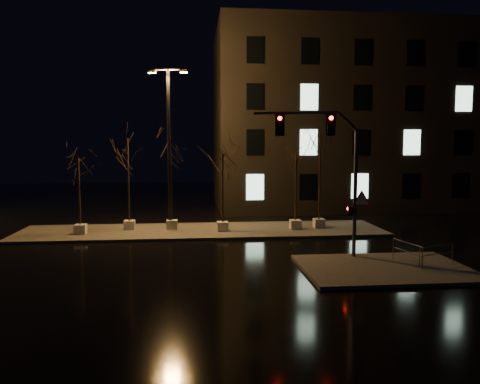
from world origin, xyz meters
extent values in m
plane|color=black|center=(0.00, 0.00, 0.00)|extent=(90.00, 90.00, 0.00)
cube|color=#423F3B|center=(0.00, 6.00, 0.07)|extent=(22.00, 5.00, 0.15)
cube|color=#423F3B|center=(7.50, -3.50, 0.07)|extent=(7.00, 5.00, 0.15)
cube|color=black|center=(14.00, 18.00, 7.50)|extent=(25.00, 12.00, 15.00)
cube|color=silver|center=(-7.10, 5.43, 0.43)|extent=(0.65, 0.65, 0.55)
cylinder|color=black|center=(-7.10, 5.43, 2.63)|extent=(0.11, 0.11, 3.87)
cube|color=silver|center=(-4.46, 6.59, 0.43)|extent=(0.65, 0.65, 0.55)
cylinder|color=black|center=(-4.46, 6.59, 3.21)|extent=(0.11, 0.11, 5.01)
cube|color=silver|center=(-1.88, 6.49, 0.43)|extent=(0.65, 0.65, 0.55)
cylinder|color=black|center=(-1.88, 6.49, 2.86)|extent=(0.11, 0.11, 4.33)
cube|color=silver|center=(1.19, 5.53, 0.43)|extent=(0.65, 0.65, 0.55)
cylinder|color=black|center=(1.19, 5.53, 2.74)|extent=(0.11, 0.11, 4.08)
cube|color=silver|center=(5.69, 5.79, 0.43)|extent=(0.65, 0.65, 0.55)
cylinder|color=black|center=(5.69, 5.79, 2.75)|extent=(0.11, 0.11, 4.11)
cube|color=silver|center=(7.27, 6.13, 0.43)|extent=(0.65, 0.65, 0.55)
cylinder|color=black|center=(7.27, 6.13, 3.34)|extent=(0.11, 0.11, 5.28)
cylinder|color=#53565A|center=(6.84, -1.50, 3.04)|extent=(0.17, 0.17, 5.78)
cylinder|color=#53565A|center=(4.16, -0.91, 6.74)|extent=(3.79, 0.96, 0.13)
cube|color=black|center=(5.71, -1.25, 6.21)|extent=(0.33, 0.27, 0.87)
cube|color=black|center=(3.45, -0.75, 6.21)|extent=(0.33, 0.27, 0.87)
cube|color=black|center=(6.63, -1.45, 2.27)|extent=(0.24, 0.22, 0.43)
cone|color=red|center=(7.11, -1.61, 2.75)|extent=(0.99, 0.24, 1.00)
sphere|color=#FF0C07|center=(6.84, -1.50, 6.50)|extent=(0.17, 0.17, 0.17)
cylinder|color=black|center=(-1.98, 6.45, 4.95)|extent=(0.19, 0.19, 9.61)
cylinder|color=black|center=(-1.98, 6.45, 9.76)|extent=(2.10, 0.47, 0.10)
cube|color=#F6AB31|center=(-2.93, 6.62, 9.61)|extent=(0.52, 0.35, 0.19)
cube|color=#F6AB31|center=(-1.04, 6.28, 9.61)|extent=(0.52, 0.35, 0.19)
cylinder|color=#53565A|center=(8.89, -3.78, 0.55)|extent=(0.04, 0.04, 0.79)
cylinder|color=#53565A|center=(10.71, -3.11, 0.55)|extent=(0.04, 0.04, 0.79)
cylinder|color=#53565A|center=(9.80, -3.45, 0.99)|extent=(1.84, 0.70, 0.04)
cylinder|color=#53565A|center=(9.80, -3.45, 0.64)|extent=(1.84, 0.70, 0.04)
cylinder|color=#53565A|center=(8.86, -4.06, 0.59)|extent=(0.05, 0.05, 0.88)
cylinder|color=#53565A|center=(8.44, -2.15, 0.59)|extent=(0.05, 0.05, 0.88)
cylinder|color=#53565A|center=(8.65, -3.11, 1.08)|extent=(0.45, 1.91, 0.04)
cylinder|color=#53565A|center=(8.65, -3.11, 0.69)|extent=(0.45, 1.91, 0.04)
camera|label=1|loc=(-0.54, -22.16, 5.27)|focal=35.00mm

